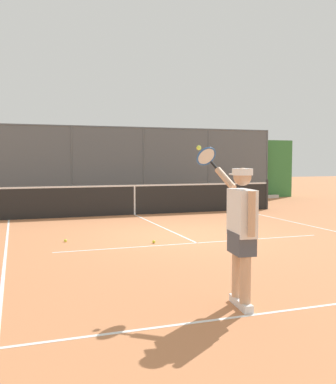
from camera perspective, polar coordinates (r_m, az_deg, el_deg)
ground_plane at (r=10.23m, az=1.67°, el=-5.69°), size 60.00×60.00×0.00m
court_line_markings at (r=9.11m, az=4.44°, el=-6.89°), size 7.65×9.36×0.01m
fence_backdrop at (r=18.66m, az=-8.08°, el=2.83°), size 17.77×1.37×3.12m
tennis_net at (r=14.12m, az=-4.36°, el=-0.96°), size 9.83×0.09×1.07m
tennis_player at (r=5.27m, az=9.41°, el=-4.38°), size 0.37×1.41×1.95m
tennis_ball_mid_court at (r=9.69m, az=-13.15°, el=-6.15°), size 0.07×0.07×0.07m
tennis_ball_by_sideline at (r=9.32m, az=-1.86°, el=-6.45°), size 0.07×0.07×0.07m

